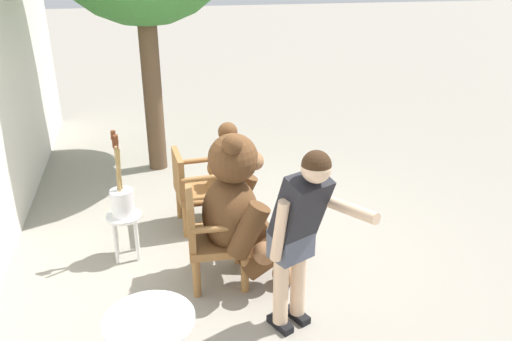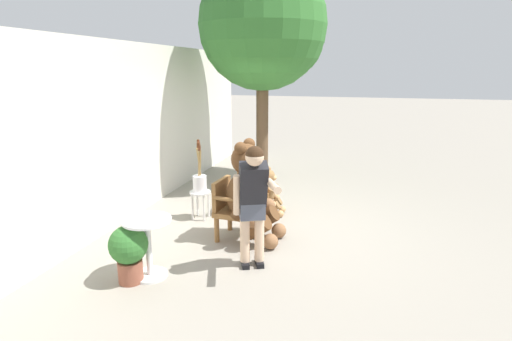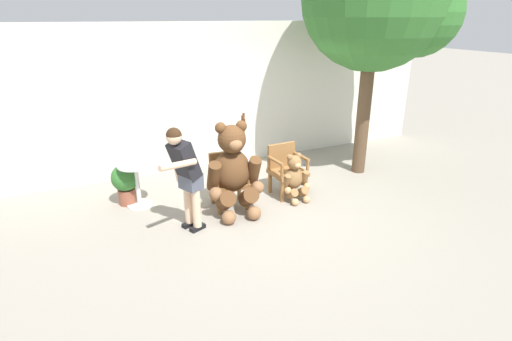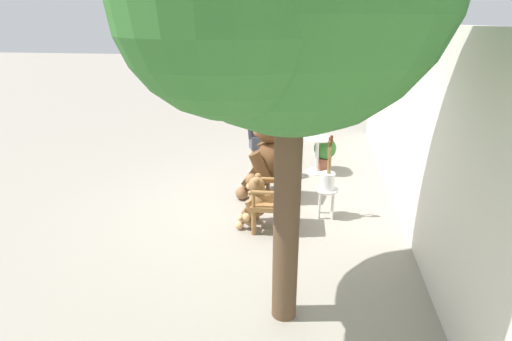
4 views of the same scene
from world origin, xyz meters
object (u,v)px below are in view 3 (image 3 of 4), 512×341
(white_stool, at_px, (243,164))
(brush_bucket, at_px, (243,149))
(wooden_chair_left, at_px, (228,178))
(person_visitor, at_px, (185,171))
(wooden_chair_right, at_px, (286,168))
(teddy_bear_large, at_px, (233,170))
(round_side_table, at_px, (137,180))
(potted_plant, at_px, (125,181))
(patio_tree, at_px, (383,0))
(teddy_bear_small, at_px, (295,178))

(white_stool, height_order, brush_bucket, brush_bucket)
(wooden_chair_left, xyz_separation_m, person_visitor, (-0.83, -0.54, 0.46))
(person_visitor, bearing_deg, wooden_chair_left, 32.99)
(wooden_chair_right, height_order, person_visitor, person_visitor)
(teddy_bear_large, xyz_separation_m, brush_bucket, (0.60, 1.01, -0.06))
(teddy_bear_large, xyz_separation_m, round_side_table, (-1.32, 0.84, -0.26))
(person_visitor, bearing_deg, wooden_chair_right, 15.88)
(teddy_bear_large, distance_m, potted_plant, 1.82)
(person_visitor, relative_size, brush_bucket, 1.85)
(brush_bucket, bearing_deg, person_visitor, -137.71)
(wooden_chair_right, xyz_separation_m, white_stool, (-0.48, 0.75, -0.11))
(wooden_chair_right, xyz_separation_m, round_side_table, (-2.40, 0.58, -0.01))
(teddy_bear_large, xyz_separation_m, potted_plant, (-1.49, 1.00, -0.31))
(wooden_chair_right, relative_size, round_side_table, 1.19)
(round_side_table, distance_m, patio_tree, 5.10)
(teddy_bear_large, bearing_deg, white_stool, 59.43)
(wooden_chair_left, relative_size, patio_tree, 0.19)
(person_visitor, relative_size, round_side_table, 2.16)
(white_stool, bearing_deg, teddy_bear_large, -120.57)
(person_visitor, relative_size, patio_tree, 0.35)
(teddy_bear_large, bearing_deg, wooden_chair_right, 13.56)
(wooden_chair_right, height_order, potted_plant, wooden_chair_right)
(wooden_chair_right, distance_m, brush_bucket, 0.91)
(round_side_table, bearing_deg, wooden_chair_right, -13.65)
(potted_plant, bearing_deg, teddy_bear_large, -33.82)
(person_visitor, bearing_deg, white_stool, 42.32)
(teddy_bear_large, relative_size, white_stool, 3.14)
(brush_bucket, distance_m, patio_tree, 3.50)
(wooden_chair_right, xyz_separation_m, teddy_bear_small, (0.00, -0.29, -0.07))
(teddy_bear_small, bearing_deg, teddy_bear_large, 178.62)
(patio_tree, bearing_deg, potted_plant, 173.63)
(wooden_chair_left, bearing_deg, wooden_chair_right, 0.01)
(teddy_bear_small, xyz_separation_m, round_side_table, (-2.40, 0.87, 0.05))
(teddy_bear_small, distance_m, brush_bucket, 1.17)
(wooden_chair_left, height_order, round_side_table, wooden_chair_left)
(wooden_chair_right, bearing_deg, patio_tree, 6.98)
(wooden_chair_left, bearing_deg, patio_tree, 4.51)
(person_visitor, height_order, patio_tree, patio_tree)
(white_stool, bearing_deg, person_visitor, -137.68)
(person_visitor, xyz_separation_m, patio_tree, (3.82, 0.77, 2.22))
(teddy_bear_large, relative_size, brush_bucket, 1.71)
(teddy_bear_large, xyz_separation_m, teddy_bear_small, (1.08, -0.03, -0.31))
(teddy_bear_small, xyz_separation_m, brush_bucket, (-0.48, 1.03, 0.25))
(patio_tree, bearing_deg, wooden_chair_left, -175.49)
(brush_bucket, bearing_deg, white_stool, -164.96)
(teddy_bear_small, relative_size, brush_bucket, 0.95)
(patio_tree, distance_m, potted_plant, 5.28)
(patio_tree, xyz_separation_m, potted_plant, (-4.49, 0.50, -2.75))
(teddy_bear_large, distance_m, teddy_bear_small, 1.12)
(person_visitor, height_order, round_side_table, person_visitor)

